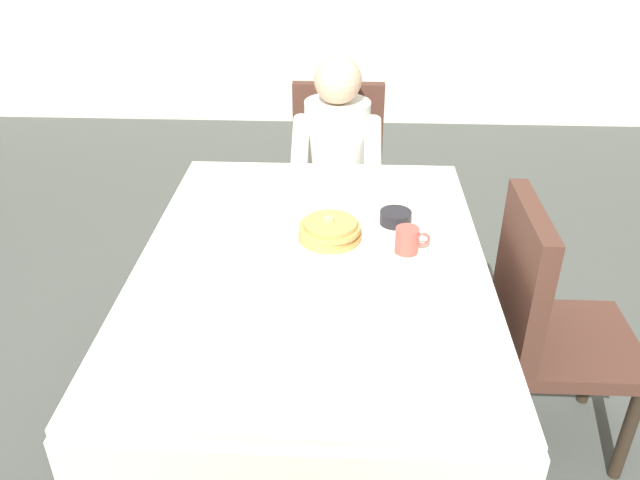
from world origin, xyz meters
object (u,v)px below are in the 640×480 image
object	(u,v)px
fork_left_of_plate	(270,244)
spoon_near_edge	(319,298)
dining_table_main	(312,281)
knife_right_of_plate	(386,247)
plate_breakfast	(328,241)
chair_diner	(337,169)
breakfast_stack	(329,231)
diner_person	(337,155)
cup_coffee	(408,240)
bowl_butter	(396,217)
chair_right_side	(545,318)
syrup_pitcher	(251,217)

from	to	relation	value
fork_left_of_plate	spoon_near_edge	distance (m)	0.35
dining_table_main	knife_right_of_plate	distance (m)	0.27
plate_breakfast	chair_diner	bearing A→B (deg)	89.62
dining_table_main	breakfast_stack	distance (m)	0.17
diner_person	cup_coffee	xyz separation A→B (m)	(0.25, -0.96, 0.11)
plate_breakfast	cup_coffee	distance (m)	0.26
bowl_butter	spoon_near_edge	xyz separation A→B (m)	(-0.25, -0.47, -0.02)
chair_right_side	plate_breakfast	size ratio (longest dim) A/B	3.32
spoon_near_edge	syrup_pitcher	bearing A→B (deg)	132.82
chair_right_side	bowl_butter	bearing A→B (deg)	-116.34
bowl_butter	plate_breakfast	bearing A→B (deg)	-146.78
dining_table_main	bowl_butter	distance (m)	0.39
syrup_pitcher	fork_left_of_plate	xyz separation A→B (m)	(0.08, -0.12, -0.04)
chair_diner	spoon_near_edge	xyz separation A→B (m)	(-0.02, -1.39, 0.21)
syrup_pitcher	spoon_near_edge	size ratio (longest dim) A/B	0.53
cup_coffee	fork_left_of_plate	xyz separation A→B (m)	(-0.45, 0.02, -0.04)
chair_diner	syrup_pitcher	xyz separation A→B (m)	(-0.28, -0.97, 0.25)
chair_right_side	syrup_pitcher	distance (m)	1.04
chair_diner	plate_breakfast	size ratio (longest dim) A/B	3.32
dining_table_main	cup_coffee	world-z (taller)	cup_coffee
diner_person	knife_right_of_plate	xyz separation A→B (m)	(0.18, -0.94, 0.07)
plate_breakfast	bowl_butter	xyz separation A→B (m)	(0.23, 0.15, 0.01)
syrup_pitcher	cup_coffee	bearing A→B (deg)	-15.50
diner_person	bowl_butter	bearing A→B (deg)	106.09
bowl_butter	spoon_near_edge	size ratio (longest dim) A/B	0.73
chair_diner	bowl_butter	bearing A→B (deg)	103.49
diner_person	breakfast_stack	size ratio (longest dim) A/B	5.21
bowl_butter	syrup_pitcher	xyz separation A→B (m)	(-0.50, -0.05, 0.02)
chair_diner	cup_coffee	xyz separation A→B (m)	(0.25, -1.12, 0.25)
knife_right_of_plate	spoon_near_edge	xyz separation A→B (m)	(-0.21, -0.30, 0.00)
plate_breakfast	chair_right_side	bearing A→B (deg)	-7.42
plate_breakfast	knife_right_of_plate	world-z (taller)	plate_breakfast
diner_person	dining_table_main	bearing A→B (deg)	86.87
breakfast_stack	bowl_butter	size ratio (longest dim) A/B	1.95
cup_coffee	fork_left_of_plate	distance (m)	0.45
cup_coffee	syrup_pitcher	world-z (taller)	cup_coffee
chair_right_side	plate_breakfast	world-z (taller)	chair_right_side
cup_coffee	fork_left_of_plate	world-z (taller)	cup_coffee
chair_right_side	bowl_butter	size ratio (longest dim) A/B	8.45
dining_table_main	chair_right_side	size ratio (longest dim) A/B	1.64
syrup_pitcher	knife_right_of_plate	world-z (taller)	syrup_pitcher
dining_table_main	spoon_near_edge	size ratio (longest dim) A/B	10.16
plate_breakfast	bowl_butter	bearing A→B (deg)	33.22
bowl_butter	spoon_near_edge	distance (m)	0.53
dining_table_main	diner_person	bearing A→B (deg)	86.87
diner_person	fork_left_of_plate	distance (m)	0.96
chair_right_side	breakfast_stack	size ratio (longest dim) A/B	4.33
chair_diner	diner_person	size ratio (longest dim) A/B	0.83
chair_diner	syrup_pitcher	distance (m)	1.04
dining_table_main	spoon_near_edge	bearing A→B (deg)	-81.93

